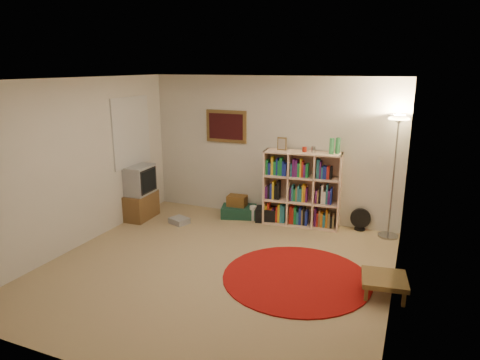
# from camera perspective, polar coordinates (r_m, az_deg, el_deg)

# --- Properties ---
(room) EXTENTS (4.54, 4.54, 2.54)m
(room) POSITION_cam_1_polar(r_m,az_deg,el_deg) (5.56, -3.65, 0.39)
(room) COLOR #A0865E
(room) RESTS_ON ground
(bookshelf) EXTENTS (1.31, 0.47, 1.54)m
(bookshelf) POSITION_cam_1_polar(r_m,az_deg,el_deg) (7.31, 8.10, -1.33)
(bookshelf) COLOR beige
(bookshelf) RESTS_ON ground
(floor_lamp) EXTENTS (0.48, 0.48, 1.96)m
(floor_lamp) POSITION_cam_1_polar(r_m,az_deg,el_deg) (6.91, 20.25, 5.49)
(floor_lamp) COLOR gray
(floor_lamp) RESTS_ON ground
(floor_fan) EXTENTS (0.33, 0.20, 0.38)m
(floor_fan) POSITION_cam_1_polar(r_m,az_deg,el_deg) (7.40, 15.75, -5.08)
(floor_fan) COLOR black
(floor_fan) RESTS_ON ground
(tv_stand) EXTENTS (0.50, 0.68, 0.97)m
(tv_stand) POSITION_cam_1_polar(r_m,az_deg,el_deg) (7.83, -13.42, -1.69)
(tv_stand) COLOR brown
(tv_stand) RESTS_ON ground
(dvd_box) EXTENTS (0.37, 0.34, 0.10)m
(dvd_box) POSITION_cam_1_polar(r_m,az_deg,el_deg) (7.54, -8.10, -5.39)
(dvd_box) COLOR #96979A
(dvd_box) RESTS_ON ground
(suitcase) EXTENTS (0.71, 0.56, 0.20)m
(suitcase) POSITION_cam_1_polar(r_m,az_deg,el_deg) (7.77, -0.13, -4.22)
(suitcase) COLOR #15392B
(suitcase) RESTS_ON ground
(wicker_basket) EXTENTS (0.35, 0.26, 0.19)m
(wicker_basket) POSITION_cam_1_polar(r_m,az_deg,el_deg) (7.74, -0.40, -2.77)
(wicker_basket) COLOR brown
(wicker_basket) RESTS_ON suitcase
(duffel_bag) EXTENTS (0.41, 0.36, 0.24)m
(duffel_bag) POSITION_cam_1_polar(r_m,az_deg,el_deg) (7.58, 3.48, -4.58)
(duffel_bag) COLOR black
(duffel_bag) RESTS_ON ground
(paper_towel) EXTENTS (0.13, 0.13, 0.26)m
(paper_towel) POSITION_cam_1_polar(r_m,az_deg,el_deg) (7.61, 1.76, -4.43)
(paper_towel) COLOR silver
(paper_towel) RESTS_ON ground
(red_rug) EXTENTS (1.91, 1.91, 0.02)m
(red_rug) POSITION_cam_1_polar(r_m,az_deg,el_deg) (5.72, 7.52, -12.75)
(red_rug) COLOR maroon
(red_rug) RESTS_ON ground
(side_table) EXTENTS (0.59, 0.59, 0.24)m
(side_table) POSITION_cam_1_polar(r_m,az_deg,el_deg) (5.49, 18.69, -12.50)
(side_table) COLOR brown
(side_table) RESTS_ON ground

